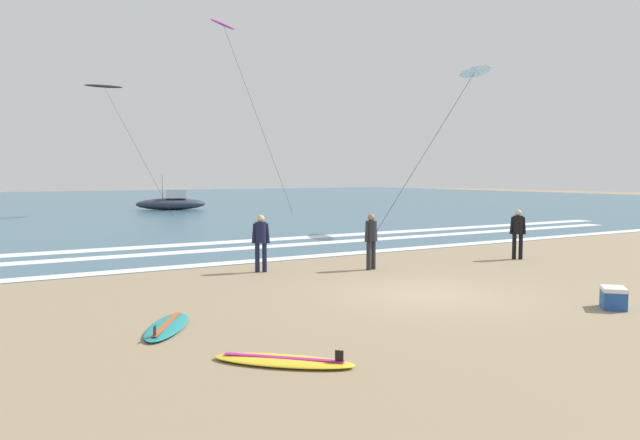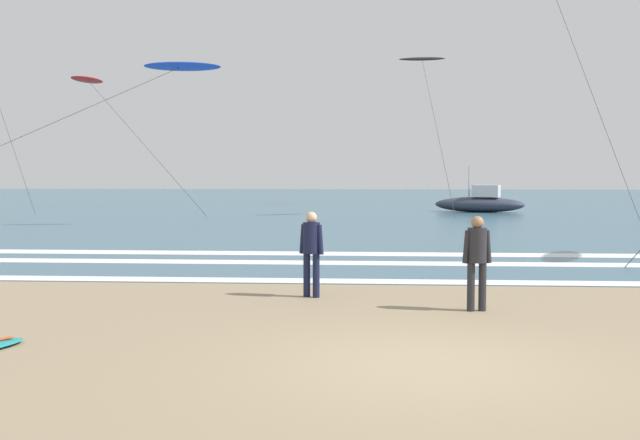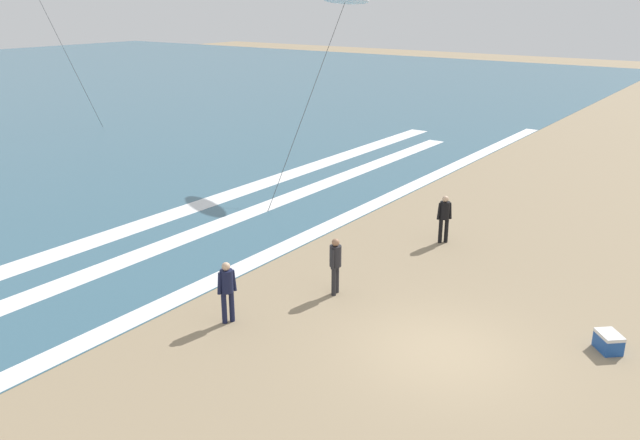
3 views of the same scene
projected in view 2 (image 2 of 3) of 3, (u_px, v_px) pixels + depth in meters
name	position (u px, v px, depth m)	size (l,w,h in m)	color
ground_plane	(427.00, 364.00, 9.25)	(160.00, 160.00, 0.00)	#937F60
ocean_surface	(380.00, 202.00, 60.56)	(140.00, 90.00, 0.01)	#386075
wave_foam_shoreline	(315.00, 281.00, 16.27)	(58.30, 0.72, 0.01)	white
wave_foam_mid_break	(476.00, 264.00, 19.27)	(37.73, 0.90, 0.01)	white
wave_foam_outer_break	(417.00, 254.00, 21.54)	(44.77, 1.05, 0.01)	white
surfer_mid_group	(477.00, 254.00, 12.75)	(0.52, 0.32, 1.60)	#232328
surfer_foreground_main	(311.00, 246.00, 14.18)	(0.50, 0.32, 1.60)	#141938
kite_black_low_near	(422.00, 60.00, 52.94)	(3.24, 16.44, 10.46)	black
kite_blue_mid_center	(180.00, 67.00, 31.84)	(12.43, 10.11, 6.99)	blue
kite_red_far_right	(88.00, 81.00, 48.58)	(10.52, 10.84, 8.47)	red
offshore_boat	(480.00, 203.00, 44.54)	(5.47, 3.17, 2.70)	#2D3342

